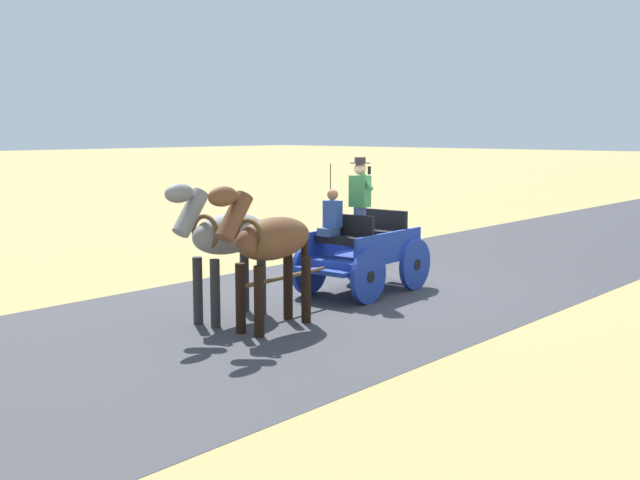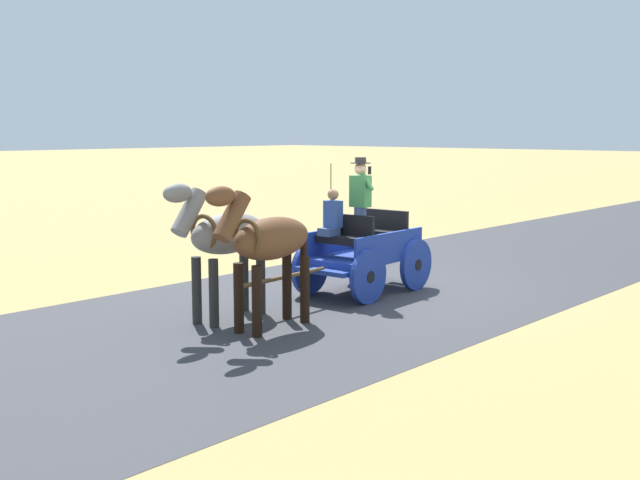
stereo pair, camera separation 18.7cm
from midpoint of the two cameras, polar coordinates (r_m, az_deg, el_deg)
The scene contains 5 objects.
ground_plane at distance 14.71m, azimuth 4.81°, elevation -3.65°, with size 200.00×200.00×0.00m, color tan.
road_surface at distance 14.71m, azimuth 4.81°, elevation -3.63°, with size 6.63×160.00×0.01m, color #38383D.
horse_drawn_carriage at distance 14.27m, azimuth 3.42°, elevation -0.67°, with size 1.55×4.52×2.50m.
horse_near_side at distance 11.58m, azimuth -3.43°, elevation -0.17°, with size 0.67×2.14×2.21m.
horse_off_side at distance 12.21m, azimuth -6.62°, elevation 0.22°, with size 0.72×2.14×2.21m.
Camera 2 is at (-8.83, 11.38, 2.98)m, focal length 43.70 mm.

